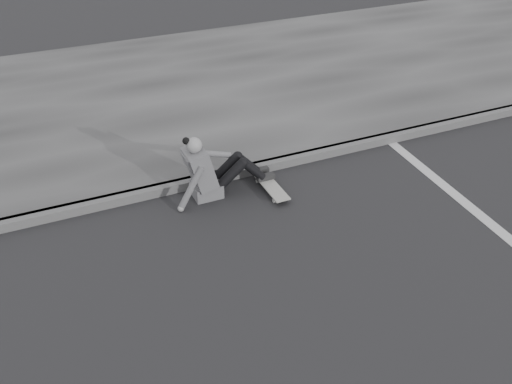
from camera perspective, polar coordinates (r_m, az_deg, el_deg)
ground at (r=5.65m, az=-0.86°, el=-13.07°), size 80.00×80.00×0.00m
curb at (r=7.53m, az=-8.64°, el=0.44°), size 24.00×0.16×0.12m
sidewalk at (r=10.16m, az=-13.59°, el=8.83°), size 24.00×6.00×0.12m
skateboard at (r=7.45m, az=1.48°, el=0.57°), size 0.20×0.78×0.09m
seated_woman at (r=7.26m, az=-4.58°, el=2.19°), size 1.38×0.46×0.88m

